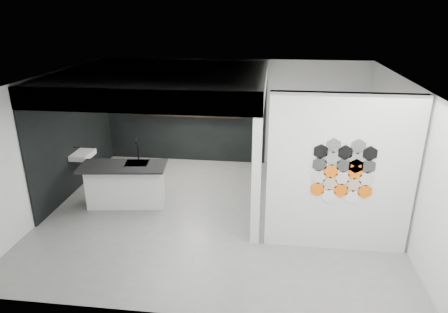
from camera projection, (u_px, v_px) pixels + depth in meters
floor at (218, 213)px, 8.38m from camera, size 7.00×6.00×0.01m
partition_panel at (340, 175)px, 6.70m from camera, size 2.45×0.15×2.80m
bay_clad_back at (185, 119)px, 10.86m from camera, size 4.40×0.04×2.35m
bay_clad_left at (75, 138)px, 9.28m from camera, size 0.04×4.00×2.35m
bulkhead at (163, 81)px, 8.55m from camera, size 4.40×4.00×0.40m
corner_column at (256, 183)px, 6.94m from camera, size 0.16×0.16×2.35m
fascia_beam at (134, 101)px, 6.76m from camera, size 4.40×0.16×0.40m
wall_basin at (83, 155)px, 9.18m from camera, size 0.40×0.60×0.12m
display_shelf at (187, 116)px, 10.71m from camera, size 3.00×0.15×0.04m
kitchen_island at (126, 184)px, 8.56m from camera, size 1.87×1.00×1.44m
stockpot at (148, 110)px, 10.79m from camera, size 0.32×0.32×0.20m
kettle at (219, 113)px, 10.58m from camera, size 0.21×0.21×0.15m
glass_bowl at (237, 115)px, 10.53m from camera, size 0.18×0.18×0.10m
glass_vase at (237, 114)px, 10.52m from camera, size 0.14×0.14×0.15m
bottle_dark at (172, 111)px, 10.72m from camera, size 0.07×0.07×0.17m
utensil_cup at (155, 112)px, 10.78m from camera, size 0.09×0.09×0.10m
hex_tile_cluster at (344, 171)px, 6.58m from camera, size 1.04×0.02×1.16m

